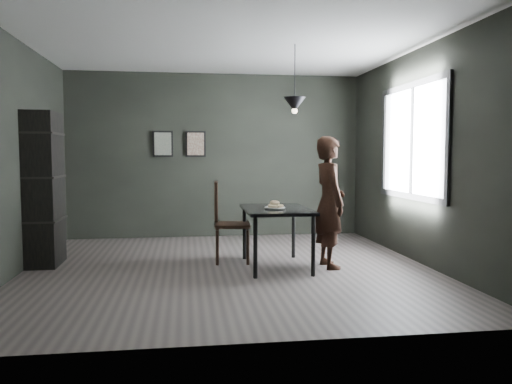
{
  "coord_description": "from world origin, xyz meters",
  "views": [
    {
      "loc": [
        -0.52,
        -6.12,
        1.42
      ],
      "look_at": [
        0.35,
        0.05,
        0.95
      ],
      "focal_mm": 35.0,
      "sensor_mm": 36.0,
      "label": 1
    }
  ],
  "objects": [
    {
      "name": "ceiling",
      "position": [
        0.0,
        0.0,
        2.8
      ],
      "size": [
        5.0,
        5.0,
        0.02
      ],
      "color": "silver",
      "rests_on": "ground"
    },
    {
      "name": "window_assembly",
      "position": [
        2.47,
        0.2,
        1.6
      ],
      "size": [
        0.04,
        1.96,
        1.56
      ],
      "color": "white",
      "rests_on": "ground"
    },
    {
      "name": "framed_print_left",
      "position": [
        -0.9,
        2.47,
        1.6
      ],
      "size": [
        0.34,
        0.04,
        0.44
      ],
      "color": "black",
      "rests_on": "ground"
    },
    {
      "name": "white_plate",
      "position": [
        0.56,
        -0.09,
        0.76
      ],
      "size": [
        0.23,
        0.23,
        0.01
      ],
      "primitive_type": "cylinder",
      "color": "silver",
      "rests_on": "cafe_table"
    },
    {
      "name": "shelf_unit",
      "position": [
        -2.32,
        0.54,
        0.98
      ],
      "size": [
        0.38,
        0.66,
        1.96
      ],
      "primitive_type": "cube",
      "rotation": [
        0.0,
        0.0,
        0.01
      ],
      "color": "black",
      "rests_on": "ground"
    },
    {
      "name": "ground",
      "position": [
        0.0,
        0.0,
        0.0
      ],
      "size": [
        5.0,
        5.0,
        0.0
      ],
      "primitive_type": "plane",
      "color": "#383331",
      "rests_on": "ground"
    },
    {
      "name": "donut_pile",
      "position": [
        0.56,
        -0.09,
        0.79
      ],
      "size": [
        0.21,
        0.21,
        0.09
      ],
      "rotation": [
        0.0,
        0.0,
        -0.21
      ],
      "color": "beige",
      "rests_on": "white_plate"
    },
    {
      "name": "cafe_table",
      "position": [
        0.6,
        0.0,
        0.67
      ],
      "size": [
        0.8,
        1.2,
        0.75
      ],
      "color": "black",
      "rests_on": "ground"
    },
    {
      "name": "back_wall",
      "position": [
        0.0,
        2.5,
        1.4
      ],
      "size": [
        5.0,
        0.1,
        2.8
      ],
      "primitive_type": "cube",
      "color": "black",
      "rests_on": "ground"
    },
    {
      "name": "framed_print_right",
      "position": [
        -0.35,
        2.47,
        1.6
      ],
      "size": [
        0.34,
        0.04,
        0.44
      ],
      "color": "black",
      "rests_on": "ground"
    },
    {
      "name": "woman",
      "position": [
        1.26,
        -0.09,
        0.82
      ],
      "size": [
        0.44,
        0.63,
        1.65
      ],
      "primitive_type": "imported",
      "rotation": [
        0.0,
        0.0,
        1.65
      ],
      "color": "black",
      "rests_on": "ground"
    },
    {
      "name": "pendant_lamp",
      "position": [
        0.85,
        0.1,
        2.05
      ],
      "size": [
        0.28,
        0.28,
        0.86
      ],
      "color": "black",
      "rests_on": "ground"
    },
    {
      "name": "wood_chair",
      "position": [
        -0.02,
        0.39,
        0.6
      ],
      "size": [
        0.49,
        0.49,
        1.06
      ],
      "rotation": [
        0.0,
        0.0,
        -0.07
      ],
      "color": "black",
      "rests_on": "ground"
    }
  ]
}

